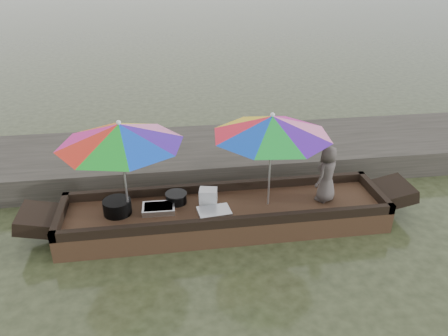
{
  "coord_description": "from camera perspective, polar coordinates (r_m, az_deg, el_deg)",
  "views": [
    {
      "loc": [
        -0.9,
        -5.9,
        4.02
      ],
      "look_at": [
        0.0,
        0.1,
        1.0
      ],
      "focal_mm": 35.0,
      "sensor_mm": 36.0,
      "label": 1
    }
  ],
  "objects": [
    {
      "name": "water",
      "position": [
        7.19,
        0.12,
        -7.51
      ],
      "size": [
        80.0,
        80.0,
        0.0
      ],
      "primitive_type": "plane",
      "color": "#292F1A",
      "rests_on": "ground"
    },
    {
      "name": "dock",
      "position": [
        8.97,
        -1.98,
        1.62
      ],
      "size": [
        22.0,
        2.2,
        0.5
      ],
      "primitive_type": "cube",
      "color": "#2D2B26",
      "rests_on": "ground"
    },
    {
      "name": "boat_hull",
      "position": [
        7.09,
        0.12,
        -6.33
      ],
      "size": [
        5.16,
        1.2,
        0.35
      ],
      "primitive_type": "cube",
      "color": "#362315",
      "rests_on": "water"
    },
    {
      "name": "cooking_pot",
      "position": [
        6.99,
        -13.76,
        -4.94
      ],
      "size": [
        0.44,
        0.44,
        0.23
      ],
      "primitive_type": "cylinder",
      "color": "black",
      "rests_on": "boat_hull"
    },
    {
      "name": "tray_crayfish",
      "position": [
        6.96,
        -8.54,
        -5.25
      ],
      "size": [
        0.51,
        0.36,
        0.09
      ],
      "primitive_type": "cube",
      "rotation": [
        0.0,
        0.0,
        -0.03
      ],
      "color": "silver",
      "rests_on": "boat_hull"
    },
    {
      "name": "tray_scallop",
      "position": [
        6.83,
        -1.3,
        -5.74
      ],
      "size": [
        0.54,
        0.4,
        0.06
      ],
      "primitive_type": "cube",
      "rotation": [
        0.0,
        0.0,
        0.11
      ],
      "color": "silver",
      "rests_on": "boat_hull"
    },
    {
      "name": "charcoal_grill",
      "position": [
        7.13,
        -6.25,
        -3.96
      ],
      "size": [
        0.33,
        0.33,
        0.16
      ],
      "primitive_type": "cylinder",
      "color": "black",
      "rests_on": "boat_hull"
    },
    {
      "name": "supply_bag",
      "position": [
        7.04,
        -2.08,
        -3.74
      ],
      "size": [
        0.32,
        0.27,
        0.26
      ],
      "primitive_type": "cube",
      "rotation": [
        0.0,
        0.0,
        -0.21
      ],
      "color": "silver",
      "rests_on": "boat_hull"
    },
    {
      "name": "vendor",
      "position": [
        7.17,
        13.32,
        -0.72
      ],
      "size": [
        0.56,
        0.54,
        0.96
      ],
      "primitive_type": "imported",
      "rotation": [
        0.0,
        0.0,
        3.84
      ],
      "color": "#4A4440",
      "rests_on": "boat_hull"
    },
    {
      "name": "umbrella_bow",
      "position": [
        6.6,
        -12.94,
        -0.27
      ],
      "size": [
        2.13,
        2.13,
        1.55
      ],
      "primitive_type": null,
      "rotation": [
        0.0,
        0.0,
        0.18
      ],
      "color": "pink",
      "rests_on": "boat_hull"
    },
    {
      "name": "umbrella_stern",
      "position": [
        6.76,
        6.05,
        0.97
      ],
      "size": [
        2.28,
        2.28,
        1.55
      ],
      "primitive_type": null,
      "rotation": [
        0.0,
        0.0,
        0.29
      ],
      "color": "#E5149D",
      "rests_on": "boat_hull"
    }
  ]
}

